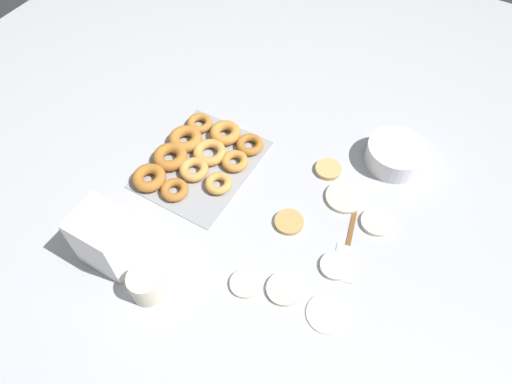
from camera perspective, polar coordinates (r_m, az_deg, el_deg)
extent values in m
plane|color=#B2B5BA|center=(1.34, 2.81, -3.64)|extent=(3.00, 3.00, 0.00)
cylinder|color=beige|center=(1.23, 3.54, -12.00)|extent=(0.09, 0.09, 0.01)
cylinder|color=beige|center=(1.40, 11.05, -0.65)|extent=(0.12, 0.12, 0.01)
cylinder|color=silver|center=(1.27, 9.87, -9.10)|extent=(0.08, 0.08, 0.01)
cylinder|color=beige|center=(1.22, 8.90, -14.75)|extent=(0.11, 0.11, 0.01)
cylinder|color=tan|center=(1.33, 4.16, -3.76)|extent=(0.09, 0.09, 0.01)
cylinder|color=tan|center=(1.46, 9.03, 2.82)|extent=(0.08, 0.08, 0.02)
cylinder|color=beige|center=(1.23, -1.38, -11.37)|extent=(0.08, 0.08, 0.01)
cylinder|color=beige|center=(1.37, 14.84, -3.68)|extent=(0.09, 0.09, 0.01)
cube|color=#93969B|center=(1.47, -6.80, 3.53)|extent=(0.39, 0.31, 0.01)
torus|color=#B7752D|center=(1.57, -7.06, 8.54)|extent=(0.09, 0.09, 0.03)
torus|color=#B7752D|center=(1.52, -8.83, 6.58)|extent=(0.11, 0.11, 0.04)
torus|color=#AD6B28|center=(1.47, -10.68, 4.35)|extent=(0.11, 0.11, 0.04)
torus|color=#AD6B28|center=(1.43, -13.21, 1.75)|extent=(0.10, 0.10, 0.03)
torus|color=#C68438|center=(1.52, -3.88, 7.39)|extent=(0.10, 0.10, 0.03)
torus|color=#D19347|center=(1.47, -5.83, 4.95)|extent=(0.11, 0.11, 0.03)
torus|color=#D19347|center=(1.43, -7.78, 2.79)|extent=(0.09, 0.09, 0.03)
torus|color=#AD6B28|center=(1.40, -10.15, 0.27)|extent=(0.08, 0.08, 0.03)
torus|color=#AD6B28|center=(1.49, -0.77, 5.96)|extent=(0.09, 0.09, 0.03)
torus|color=#C68438|center=(1.45, -2.67, 3.88)|extent=(0.09, 0.09, 0.03)
torus|color=#D19347|center=(1.39, -4.75, 1.08)|extent=(0.08, 0.08, 0.03)
cylinder|color=white|center=(1.50, 17.02, 4.52)|extent=(0.18, 0.18, 0.07)
cube|color=white|center=(1.32, -17.31, -7.19)|extent=(0.13, 0.14, 0.03)
cube|color=white|center=(1.30, -17.63, -6.54)|extent=(0.13, 0.14, 0.03)
cube|color=white|center=(1.27, -17.96, -5.87)|extent=(0.13, 0.14, 0.03)
cube|color=white|center=(1.25, -18.31, -5.18)|extent=(0.13, 0.14, 0.03)
cube|color=white|center=(1.23, -18.66, -4.46)|extent=(0.13, 0.14, 0.03)
cube|color=white|center=(1.20, -19.03, -3.70)|extent=(0.13, 0.14, 0.03)
cylinder|color=beige|center=(1.22, -13.61, -11.27)|extent=(0.08, 0.08, 0.09)
cube|color=brown|center=(1.35, 11.92, -4.12)|extent=(0.14, 0.05, 0.01)
cube|color=#BCBCC1|center=(1.29, 10.99, -8.67)|extent=(0.12, 0.08, 0.01)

